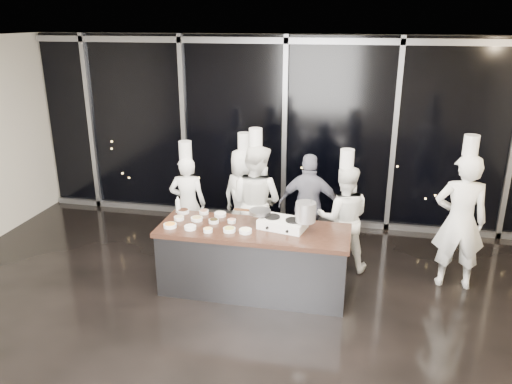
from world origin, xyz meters
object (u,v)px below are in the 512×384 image
stove (283,223)px  chef_right (343,218)px  stock_pot (306,212)px  chef_far_left (188,203)px  frying_pan (259,212)px  demo_counter (253,260)px  guest (309,206)px  chef_center (256,202)px  chef_left (245,198)px  chef_side (460,221)px

stove → chef_right: bearing=59.8°
stock_pot → chef_far_left: 2.17m
frying_pan → chef_right: 1.31m
demo_counter → guest: size_ratio=1.54×
stove → chef_center: size_ratio=0.33×
chef_far_left → guest: chef_far_left is taller
frying_pan → chef_left: 1.26m
stove → frying_pan: bearing=177.6°
chef_left → chef_side: (3.04, -0.60, 0.13)m
guest → chef_far_left: bearing=6.5°
frying_pan → stock_pot: (0.62, -0.14, 0.10)m
chef_left → chef_side: bearing=-170.9°
stove → chef_left: size_ratio=0.35×
demo_counter → frying_pan: (0.04, 0.18, 0.61)m
stove → chef_center: bearing=133.6°
stock_pot → chef_right: size_ratio=0.14×
stock_pot → chef_center: size_ratio=0.13×
stock_pot → stove: bearing=170.1°
stove → chef_left: chef_left is taller
demo_counter → stock_pot: 0.97m
guest → demo_counter: bearing=64.6°
chef_left → chef_center: (0.24, -0.32, 0.07)m
demo_counter → stock_pot: stock_pot is taller
frying_pan → chef_left: bearing=124.9°
chef_far_left → chef_side: chef_side is taller
chef_side → stove: bearing=14.9°
chef_left → demo_counter: bearing=128.3°
demo_counter → stove: stove is taller
chef_far_left → demo_counter: bearing=131.0°
stock_pot → chef_left: 1.71m
chef_far_left → chef_right: 2.35m
stove → chef_side: chef_side is taller
chef_center → chef_side: 2.81m
demo_counter → stock_pot: size_ratio=9.79×
chef_left → frying_pan: bearing=132.7°
chef_right → chef_center: bearing=-10.6°
demo_counter → chef_right: 1.46m
frying_pan → chef_far_left: chef_far_left is taller
chef_far_left → stove: bearing=140.4°
stove → frying_pan: size_ratio=1.27×
chef_center → chef_right: chef_center is taller
frying_pan → chef_left: (-0.47, 1.14, -0.25)m
chef_side → stock_pot: bearing=18.4°
chef_far_left → chef_center: bearing=169.4°
stove → frying_pan: (-0.32, 0.09, 0.10)m
chef_far_left → chef_center: size_ratio=0.88×
chef_center → guest: size_ratio=1.24×
frying_pan → chef_side: size_ratio=0.24×
frying_pan → chef_left: size_ratio=0.28×
chef_far_left → guest: 1.84m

